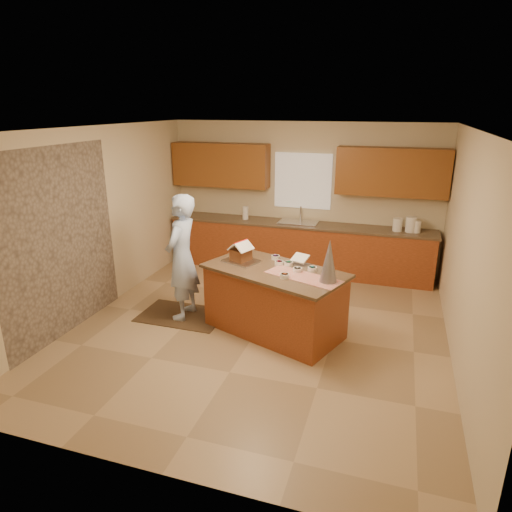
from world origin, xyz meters
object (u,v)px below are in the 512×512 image
(island_base, at_px, (274,302))
(boy, at_px, (182,257))
(tinsel_tree, at_px, (329,261))
(gingerbread_house, at_px, (241,253))

(island_base, xyz_separation_m, boy, (-1.38, 0.05, 0.48))
(tinsel_tree, bearing_deg, island_base, 162.91)
(boy, relative_size, gingerbread_house, 5.11)
(boy, height_order, gingerbread_house, boy)
(tinsel_tree, bearing_deg, gingerbread_house, 163.54)
(boy, distance_m, gingerbread_house, 0.87)
(tinsel_tree, distance_m, boy, 2.15)
(tinsel_tree, distance_m, gingerbread_house, 1.33)
(boy, bearing_deg, tinsel_tree, 81.86)
(boy, bearing_deg, gingerbread_house, 95.86)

